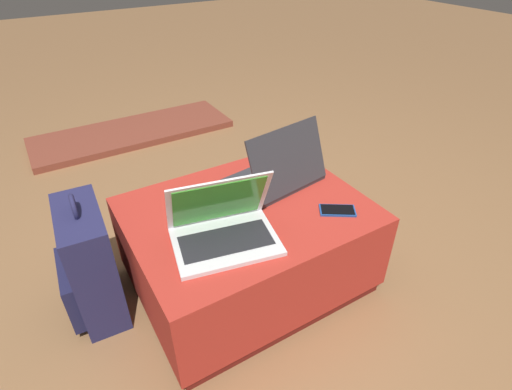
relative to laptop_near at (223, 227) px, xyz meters
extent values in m
plane|color=olive|center=(0.16, 0.11, -0.43)|extent=(14.00, 14.00, 0.00)
cube|color=maroon|center=(0.16, 0.11, -0.41)|extent=(0.87, 0.67, 0.05)
cube|color=#B22D23|center=(0.16, 0.11, -0.22)|extent=(0.90, 0.70, 0.33)
cube|color=silver|center=(0.00, -0.02, -0.04)|extent=(0.40, 0.32, 0.02)
cube|color=#232328|center=(-0.01, -0.03, -0.03)|extent=(0.33, 0.20, 0.00)
cube|color=silver|center=(0.01, 0.05, 0.08)|extent=(0.37, 0.19, 0.23)
cube|color=green|center=(0.01, 0.04, 0.08)|extent=(0.33, 0.17, 0.20)
cube|color=#333338|center=(0.36, 0.23, -0.04)|extent=(0.40, 0.31, 0.02)
cube|color=#B2B2B7|center=(0.35, 0.24, -0.03)|extent=(0.34, 0.19, 0.00)
cube|color=#333338|center=(0.37, 0.15, 0.09)|extent=(0.38, 0.15, 0.25)
cube|color=#1E4799|center=(0.37, 0.15, 0.08)|extent=(0.33, 0.13, 0.22)
cube|color=#1E4C9E|center=(0.44, -0.08, -0.05)|extent=(0.15, 0.13, 0.01)
cube|color=black|center=(0.44, -0.08, -0.04)|extent=(0.14, 0.12, 0.00)
cube|color=#23234C|center=(-0.41, 0.29, -0.20)|extent=(0.17, 0.35, 0.47)
cube|color=#1E1E41|center=(-0.51, 0.30, -0.29)|extent=(0.07, 0.27, 0.21)
torus|color=#23234C|center=(-0.41, 0.29, 0.06)|extent=(0.02, 0.10, 0.10)
cube|color=brown|center=(0.16, 1.80, -0.41)|extent=(1.40, 0.50, 0.04)
camera|label=1|loc=(-0.45, -0.96, 0.85)|focal=28.00mm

